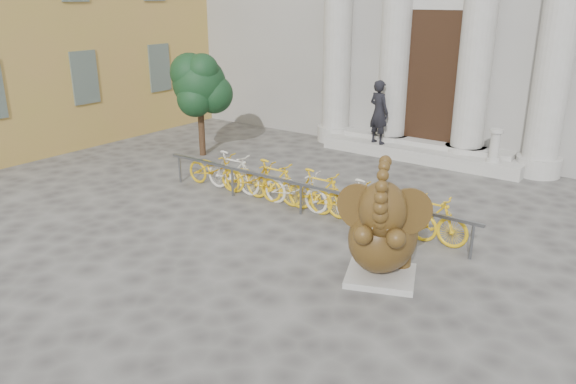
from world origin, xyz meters
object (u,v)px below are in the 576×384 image
Objects in this scene: elephant_statue at (383,235)px; pedestrian at (379,112)px; tree at (200,85)px; bike_rack at (307,190)px.

elephant_statue is 8.04m from pedestrian.
elephant_statue is 0.75× the size of tree.
tree is 5.33m from pedestrian.
elephant_statue reaches higher than bike_rack.
bike_rack is at bearing 124.41° from elephant_statue.
tree is (-5.14, 1.97, 1.62)m from bike_rack.
tree is (-8.00, 3.92, 1.29)m from elephant_statue.
bike_rack is at bearing 117.26° from pedestrian.
elephant_statue is 9.00m from tree.
tree reaches higher than elephant_statue.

